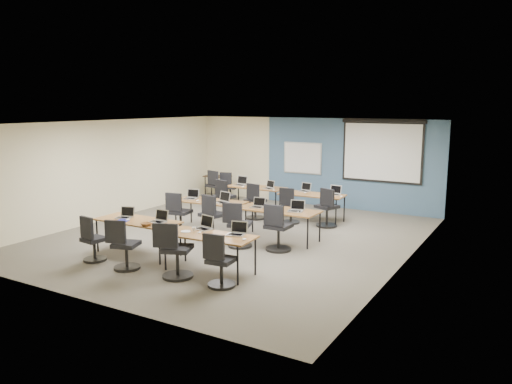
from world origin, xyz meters
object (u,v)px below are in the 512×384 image
Objects in this scene: laptop_3 at (237,232)px; task_chair_9 at (255,204)px; task_chair_11 at (327,211)px; task_chair_6 at (238,229)px; task_chair_8 at (224,200)px; laptop_10 at (305,189)px; task_chair_4 at (179,216)px; task_chair_10 at (290,209)px; task_chair_3 at (219,265)px; task_chair_7 at (277,231)px; training_table_back_right at (312,196)px; task_chair_2 at (175,255)px; laptop_5 at (223,200)px; laptop_11 at (335,192)px; training_table_front_right at (209,237)px; laptop_7 at (296,209)px; laptop_1 at (159,219)px; spare_chair_b at (215,189)px; utility_table at (217,179)px; spare_chair_a at (229,189)px; laptop_2 at (204,226)px; training_table_front_left at (138,222)px; projector_screen at (382,148)px; laptop_8 at (241,183)px; training_table_mid_right at (278,211)px; laptop_4 at (191,196)px; laptop_6 at (258,205)px; laptop_9 at (269,187)px; task_chair_5 at (212,220)px; training_table_mid_left at (210,203)px; task_chair_0 at (92,243)px.

laptop_3 is 4.42m from task_chair_9.
task_chair_6 is at bearing -89.18° from task_chair_11.
laptop_3 is 4.15m from task_chair_11.
task_chair_8 is 3.36× the size of laptop_10.
task_chair_9 is (0.90, 2.17, 0.00)m from task_chair_4.
laptop_10 is 1.28m from task_chair_11.
task_chair_9 is 1.05m from task_chair_10.
task_chair_7 reaches higher than task_chair_3.
training_table_back_right is 5.43m from task_chair_3.
task_chair_2 is 2.98× the size of laptop_5.
training_table_front_right is at bearing -91.47° from laptop_11.
laptop_7 is (2.89, 0.61, 0.38)m from task_chair_4.
task_chair_3 is at bearing -20.28° from task_chair_2.
task_chair_7 is at bearing -8.42° from laptop_5.
laptop_5 reaches higher than laptop_1.
training_table_front_right is at bearing -116.06° from laptop_7.
task_chair_6 is (-0.88, 1.43, -0.37)m from laptop_3.
spare_chair_b is at bearing 149.58° from task_chair_10.
utility_table is at bearing 118.62° from task_chair_3.
task_chair_3 is at bearing -54.42° from task_chair_9.
laptop_3 is 6.92m from spare_chair_a.
laptop_2 is 0.35× the size of task_chair_10.
task_chair_7 is (-0.06, -0.78, -0.36)m from laptop_7.
laptop_5 reaches higher than training_table_back_right.
training_table_front_left is 1.78× the size of task_chair_7.
task_chair_7 is 1.03× the size of task_chair_9.
projector_screen is 6.13m from task_chair_4.
task_chair_10 is at bearing 76.15° from laptop_1.
task_chair_7 is 2.52m from task_chair_10.
laptop_8 is (-1.02, 4.82, 0.01)m from laptop_1.
laptop_2 reaches higher than training_table_mid_right.
laptop_4 is 0.91× the size of laptop_5.
utility_table is 0.77m from spare_chair_b.
training_table_mid_right is at bearing -1.78° from laptop_6.
projector_screen reaches higher than task_chair_3.
laptop_9 is 0.29× the size of spare_chair_b.
task_chair_4 is at bearing -89.58° from spare_chair_a.
task_chair_6 is 2.74m from task_chair_9.
training_table_front_left is 1.95m from task_chair_5.
training_table_front_left is at bearing -97.22° from laptop_10.
laptop_3 is at bearing 94.24° from task_chair_3.
task_chair_2 and task_chair_5 have the same top height.
task_chair_3 is 3.25× the size of laptop_6.
laptop_5 is at bearing -78.00° from task_chair_9.
training_table_mid_left is at bearing -59.97° from utility_table.
utility_table is 0.79m from spare_chair_a.
task_chair_6 reaches higher than spare_chair_a.
laptop_7 is at bearing -26.02° from task_chair_9.
training_table_front_left is 1.96× the size of task_chair_0.
training_table_mid_right is 2.98m from task_chair_8.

